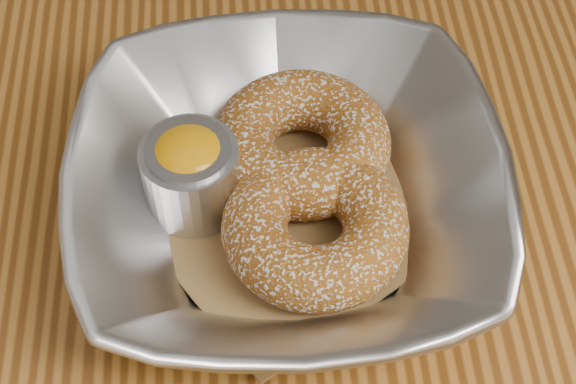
{
  "coord_description": "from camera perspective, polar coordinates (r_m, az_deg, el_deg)",
  "views": [
    {
      "loc": [
        0.08,
        -0.26,
        1.16
      ],
      "look_at": [
        0.1,
        0.03,
        0.78
      ],
      "focal_mm": 55.0,
      "sensor_mm": 36.0,
      "label": 1
    }
  ],
  "objects": [
    {
      "name": "table",
      "position": [
        0.57,
        -9.81,
        -10.6
      ],
      "size": [
        1.2,
        0.8,
        0.75
      ],
      "color": "brown",
      "rests_on": "ground_plane"
    },
    {
      "name": "serving_bowl",
      "position": [
        0.48,
        0.0,
        -0.09
      ],
      "size": [
        0.23,
        0.23,
        0.06
      ],
      "primitive_type": "imported",
      "color": "#B8BABF",
      "rests_on": "table"
    },
    {
      "name": "parchment",
      "position": [
        0.49,
        -0.0,
        -1.47
      ],
      "size": [
        0.2,
        0.2,
        0.0
      ],
      "primitive_type": "cube",
      "rotation": [
        0.0,
        0.0,
        0.59
      ],
      "color": "olive",
      "rests_on": "table"
    },
    {
      "name": "donut_back",
      "position": [
        0.5,
        0.87,
        3.2
      ],
      "size": [
        0.12,
        0.12,
        0.04
      ],
      "primitive_type": "torus",
      "rotation": [
        0.0,
        0.0,
        0.19
      ],
      "color": "#905116",
      "rests_on": "parchment"
    },
    {
      "name": "donut_front",
      "position": [
        0.46,
        1.77,
        -2.29
      ],
      "size": [
        0.13,
        0.13,
        0.04
      ],
      "primitive_type": "torus",
      "rotation": [
        0.0,
        0.0,
        0.32
      ],
      "color": "#905116",
      "rests_on": "parchment"
    },
    {
      "name": "ramekin",
      "position": [
        0.48,
        -6.29,
        1.24
      ],
      "size": [
        0.05,
        0.05,
        0.05
      ],
      "color": "#B8BABF",
      "rests_on": "table"
    }
  ]
}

